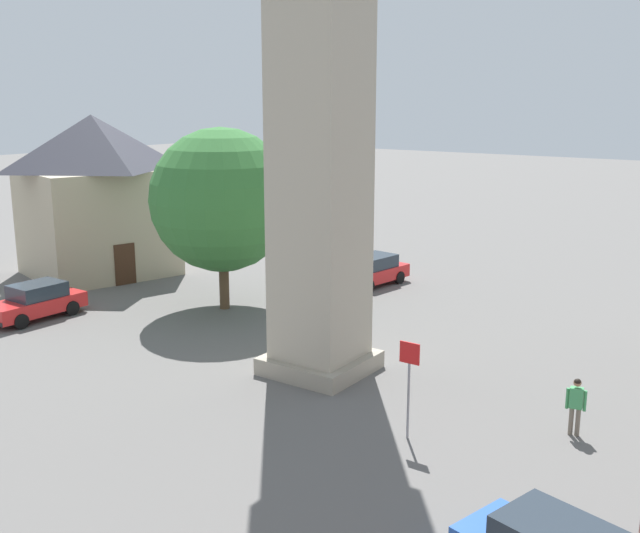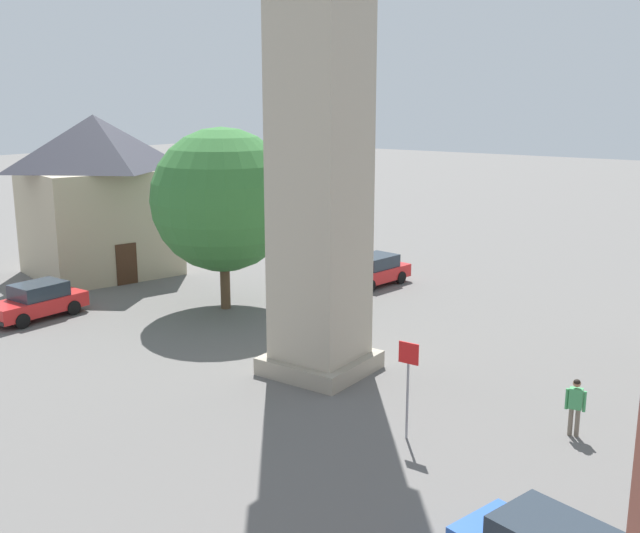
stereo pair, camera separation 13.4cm
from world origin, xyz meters
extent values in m
plane|color=#605E5B|center=(0.00, 0.00, 0.00)|extent=(200.00, 200.00, 0.00)
cube|color=gray|center=(0.00, 0.00, 0.30)|extent=(3.27, 3.27, 0.60)
cube|color=#ADA38E|center=(0.00, 0.00, 6.60)|extent=(2.61, 2.61, 12.01)
cube|color=red|center=(-13.60, -1.88, 0.59)|extent=(1.78, 4.13, 0.64)
cube|color=#28333D|center=(-13.59, -1.73, 1.21)|extent=(1.60, 2.13, 0.64)
cylinder|color=black|center=(-12.82, -3.13, 0.32)|extent=(0.23, 0.64, 0.64)
cylinder|color=black|center=(-14.42, -3.09, 0.32)|extent=(0.23, 0.64, 0.64)
cylinder|color=black|center=(-12.77, -0.67, 0.32)|extent=(0.23, 0.64, 0.64)
cylinder|color=black|center=(-14.37, -0.63, 0.32)|extent=(0.23, 0.64, 0.64)
cube|color=red|center=(-4.77, 11.40, 0.59)|extent=(2.26, 4.30, 0.64)
cube|color=#28333D|center=(-4.75, 11.55, 1.21)|extent=(1.84, 2.30, 0.64)
cylinder|color=black|center=(-4.15, 10.07, 0.32)|extent=(0.31, 0.66, 0.64)
cylinder|color=black|center=(-5.74, 10.29, 0.32)|extent=(0.31, 0.66, 0.64)
cylinder|color=black|center=(-3.81, 12.50, 0.32)|extent=(0.31, 0.66, 0.64)
cylinder|color=black|center=(-5.39, 12.73, 0.32)|extent=(0.31, 0.66, 0.64)
cube|color=black|center=(-5.05, 9.40, 0.37)|extent=(1.67, 0.35, 0.16)
cylinder|color=#706656|center=(8.66, -0.04, 0.41)|extent=(0.13, 0.13, 0.82)
cylinder|color=#706656|center=(8.83, -0.01, 0.41)|extent=(0.13, 0.13, 0.82)
cube|color=#3F9959|center=(8.75, -0.03, 1.12)|extent=(0.39, 0.28, 0.60)
cylinder|color=#3F9959|center=(8.51, -0.07, 1.07)|extent=(0.09, 0.09, 0.60)
cylinder|color=#3F9959|center=(8.98, 0.02, 1.07)|extent=(0.09, 0.09, 0.60)
sphere|color=#9E7051|center=(8.75, -0.03, 1.57)|extent=(0.22, 0.22, 0.22)
sphere|color=black|center=(8.75, -0.04, 1.59)|extent=(0.20, 0.20, 0.20)
cylinder|color=brown|center=(-8.04, 3.98, 1.36)|extent=(0.44, 0.44, 2.72)
sphere|color=#337033|center=(-8.04, 3.98, 4.92)|extent=(6.30, 6.30, 6.30)
cube|color=tan|center=(-18.14, 5.23, 2.81)|extent=(7.90, 8.27, 5.62)
pyramid|color=#383842|center=(-18.14, 5.23, 7.03)|extent=(8.30, 8.68, 2.82)
cube|color=#422819|center=(-15.11, 4.36, 1.05)|extent=(0.38, 1.08, 2.10)
cylinder|color=gray|center=(4.99, -2.86, 1.10)|extent=(0.07, 0.07, 2.20)
cube|color=red|center=(4.99, -2.86, 2.50)|extent=(0.60, 0.04, 0.60)
camera|label=1|loc=(13.98, -19.95, 9.29)|focal=41.65mm
camera|label=2|loc=(14.09, -19.87, 9.29)|focal=41.65mm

